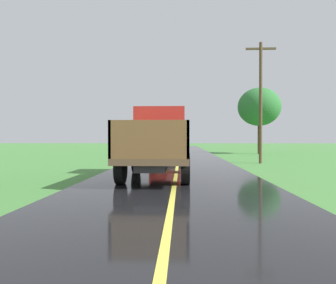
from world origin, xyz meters
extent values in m
cube|color=#2D2D30|center=(-0.70, 11.62, 0.68)|extent=(0.90, 5.51, 0.24)
cube|color=brown|center=(-0.70, 11.62, 0.88)|extent=(2.30, 5.80, 0.20)
cube|color=red|center=(-0.70, 13.57, 1.93)|extent=(2.10, 1.90, 1.90)
cube|color=black|center=(-0.70, 14.53, 2.26)|extent=(1.79, 0.02, 0.76)
cube|color=brown|center=(-1.81, 10.65, 1.53)|extent=(0.08, 3.85, 1.10)
cube|color=brown|center=(0.41, 10.65, 1.53)|extent=(0.08, 3.85, 1.10)
cube|color=brown|center=(-0.70, 8.76, 1.53)|extent=(2.30, 0.08, 1.10)
cube|color=brown|center=(-0.70, 12.53, 1.53)|extent=(2.30, 0.08, 1.10)
cylinder|color=black|center=(-1.75, 13.42, 0.58)|extent=(0.28, 1.00, 1.00)
cylinder|color=black|center=(0.35, 13.42, 0.58)|extent=(0.28, 1.00, 1.00)
cylinder|color=black|center=(-1.75, 10.03, 0.58)|extent=(0.28, 1.00, 1.00)
cylinder|color=black|center=(0.35, 10.03, 0.58)|extent=(0.28, 1.00, 1.00)
ellipsoid|color=#A5B41F|center=(-0.18, 9.60, 1.47)|extent=(0.48, 0.44, 0.38)
ellipsoid|color=#A4C72B|center=(-0.99, 11.73, 1.49)|extent=(0.45, 0.49, 0.44)
ellipsoid|color=#A1BA1D|center=(-0.41, 11.29, 1.13)|extent=(0.50, 0.64, 0.40)
ellipsoid|color=#93BC34|center=(-0.86, 10.82, 1.77)|extent=(0.54, 0.50, 0.48)
ellipsoid|color=#9DC027|center=(-0.59, 12.21, 1.47)|extent=(0.44, 0.52, 0.49)
ellipsoid|color=#96CC33|center=(-1.44, 12.06, 1.50)|extent=(0.59, 0.74, 0.43)
ellipsoid|color=#A4BB2D|center=(-0.22, 12.26, 1.48)|extent=(0.46, 0.58, 0.38)
ellipsoid|color=#A1BE30|center=(-0.16, 11.73, 1.15)|extent=(0.45, 0.44, 0.37)
cube|color=#2D2D30|center=(-0.96, 24.90, 0.68)|extent=(0.90, 5.51, 0.24)
cube|color=brown|center=(-0.96, 24.90, 0.88)|extent=(2.30, 5.80, 0.20)
cube|color=#197A4C|center=(-0.96, 26.85, 1.93)|extent=(2.10, 1.90, 1.90)
cube|color=black|center=(-0.96, 27.81, 2.26)|extent=(1.78, 0.02, 0.76)
cube|color=maroon|center=(-2.07, 23.93, 1.53)|extent=(0.08, 3.85, 1.10)
cube|color=maroon|center=(0.15, 23.93, 1.53)|extent=(0.08, 3.85, 1.10)
cube|color=maroon|center=(-0.96, 22.04, 1.53)|extent=(2.30, 0.08, 1.10)
cube|color=maroon|center=(-0.96, 25.81, 1.53)|extent=(2.30, 0.08, 1.10)
cylinder|color=black|center=(-2.01, 26.70, 0.58)|extent=(0.28, 1.00, 1.00)
cylinder|color=black|center=(0.09, 26.70, 0.58)|extent=(0.28, 1.00, 1.00)
cylinder|color=black|center=(-2.01, 23.31, 0.58)|extent=(0.28, 1.00, 1.00)
cylinder|color=black|center=(0.09, 23.31, 0.58)|extent=(0.28, 1.00, 1.00)
ellipsoid|color=#9FCA25|center=(-0.59, 23.56, 1.47)|extent=(0.59, 0.76, 0.45)
ellipsoid|color=#99C523|center=(-0.36, 24.59, 1.14)|extent=(0.50, 0.49, 0.47)
ellipsoid|color=#92C522|center=(-1.30, 24.43, 1.15)|extent=(0.53, 0.56, 0.37)
ellipsoid|color=#9CBB35|center=(-1.30, 24.79, 1.47)|extent=(0.56, 0.71, 0.37)
ellipsoid|color=#97C634|center=(-0.51, 24.25, 1.17)|extent=(0.57, 0.67, 0.37)
ellipsoid|color=#96BE2E|center=(-1.24, 22.88, 1.44)|extent=(0.43, 0.42, 0.37)
ellipsoid|color=#A5BD2F|center=(-0.75, 23.67, 1.44)|extent=(0.59, 0.58, 0.51)
ellipsoid|color=#9DBF35|center=(-0.76, 24.20, 1.77)|extent=(0.50, 0.58, 0.38)
ellipsoid|color=#9CB91E|center=(-0.70, 24.56, 1.17)|extent=(0.58, 0.53, 0.47)
ellipsoid|color=#94BA2B|center=(-1.48, 24.90, 1.13)|extent=(0.59, 0.55, 0.50)
ellipsoid|color=#A6BD1E|center=(-1.23, 22.76, 1.45)|extent=(0.47, 0.46, 0.50)
ellipsoid|color=#9FBC2F|center=(-1.21, 23.05, 1.79)|extent=(0.58, 0.60, 0.39)
ellipsoid|color=#9DCB2C|center=(-0.68, 23.92, 1.50)|extent=(0.43, 0.55, 0.36)
cylinder|color=brown|center=(5.16, 19.58, 3.78)|extent=(0.20, 0.20, 7.56)
cube|color=brown|center=(5.16, 19.58, 7.16)|extent=(1.85, 0.12, 0.12)
cylinder|color=#4C3823|center=(8.09, 31.69, 1.53)|extent=(0.28, 0.28, 3.06)
ellipsoid|color=#2D7033|center=(8.09, 31.69, 4.77)|extent=(4.29, 4.29, 3.86)
camera|label=1|loc=(0.23, 0.14, 1.56)|focal=32.87mm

